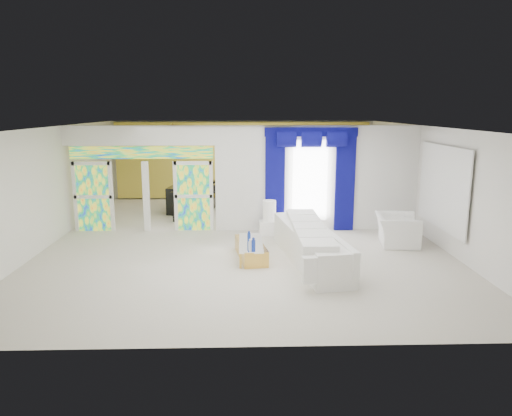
{
  "coord_description": "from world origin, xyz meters",
  "views": [
    {
      "loc": [
        -0.04,
        -12.48,
        3.46
      ],
      "look_at": [
        0.3,
        -1.2,
        1.1
      ],
      "focal_mm": 33.45,
      "sensor_mm": 36.0,
      "label": 1
    }
  ],
  "objects_px": {
    "white_sofa": "(310,246)",
    "coffee_table": "(251,250)",
    "armchair": "(397,230)",
    "console_table": "(280,228)",
    "grand_piano": "(192,198)"
  },
  "relations": [
    {
      "from": "console_table",
      "to": "armchair",
      "type": "distance_m",
      "value": 3.15
    },
    {
      "from": "armchair",
      "to": "grand_piano",
      "type": "xyz_separation_m",
      "value": [
        -5.71,
        4.39,
        0.06
      ]
    },
    {
      "from": "console_table",
      "to": "armchair",
      "type": "height_order",
      "value": "armchair"
    },
    {
      "from": "grand_piano",
      "to": "white_sofa",
      "type": "bearing_deg",
      "value": -51.64
    },
    {
      "from": "console_table",
      "to": "white_sofa",
      "type": "bearing_deg",
      "value": -78.44
    },
    {
      "from": "white_sofa",
      "to": "armchair",
      "type": "bearing_deg",
      "value": 19.64
    },
    {
      "from": "coffee_table",
      "to": "console_table",
      "type": "xyz_separation_m",
      "value": [
        0.86,
        2.1,
        0.01
      ]
    },
    {
      "from": "armchair",
      "to": "white_sofa",
      "type": "bearing_deg",
      "value": 126.95
    },
    {
      "from": "white_sofa",
      "to": "grand_piano",
      "type": "height_order",
      "value": "grand_piano"
    },
    {
      "from": "white_sofa",
      "to": "armchair",
      "type": "height_order",
      "value": "armchair"
    },
    {
      "from": "armchair",
      "to": "grand_piano",
      "type": "height_order",
      "value": "grand_piano"
    },
    {
      "from": "console_table",
      "to": "grand_piano",
      "type": "bearing_deg",
      "value": 130.17
    },
    {
      "from": "white_sofa",
      "to": "grand_piano",
      "type": "distance_m",
      "value": 6.56
    },
    {
      "from": "coffee_table",
      "to": "console_table",
      "type": "height_order",
      "value": "console_table"
    },
    {
      "from": "white_sofa",
      "to": "coffee_table",
      "type": "xyz_separation_m",
      "value": [
        -1.35,
        0.3,
        -0.19
      ]
    }
  ]
}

